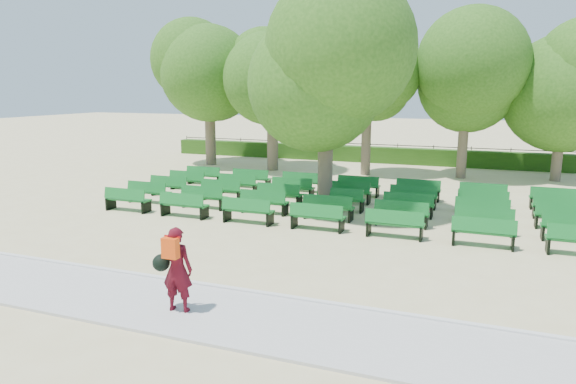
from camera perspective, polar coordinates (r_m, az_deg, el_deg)
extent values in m
plane|color=#C9BA85|center=(16.82, 0.93, -3.02)|extent=(120.00, 120.00, 0.00)
cube|color=#B7B6B2|center=(10.51, -13.20, -12.23)|extent=(30.00, 2.20, 0.06)
cube|color=silver|center=(11.40, -9.95, -10.08)|extent=(30.00, 0.12, 0.10)
cube|color=#254D13|center=(30.08, 10.04, 4.09)|extent=(26.00, 0.70, 0.90)
cube|color=#136C26|center=(18.02, 5.91, -0.76)|extent=(1.65, 0.49, 0.05)
cube|color=#136C26|center=(17.79, 5.76, -0.17)|extent=(1.64, 0.15, 0.38)
cylinder|color=brown|center=(17.86, 4.16, 3.33)|extent=(0.52, 0.52, 3.38)
ellipsoid|color=#33631A|center=(17.70, 4.31, 13.56)|extent=(5.40, 5.40, 4.86)
imported|color=#4D0B15|center=(9.90, -12.22, -8.40)|extent=(0.64, 0.47, 1.64)
cube|color=#F7460D|center=(9.61, -12.94, -6.10)|extent=(0.31, 0.15, 0.38)
sphere|color=black|center=(9.99, -13.91, -7.64)|extent=(0.33, 0.33, 0.33)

